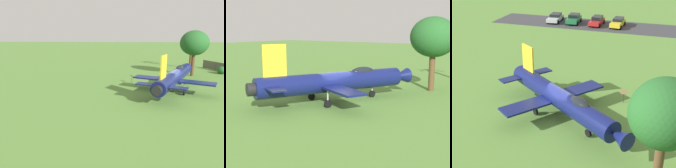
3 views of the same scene
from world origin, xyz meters
The scene contains 6 objects.
ground_plane centered at (0.00, 0.00, 0.00)m, with size 200.00×200.00×0.00m, color #568438.
display_jet centered at (-0.16, -0.34, 1.72)m, with size 9.35×13.92×4.89m.
shade_tree centered at (-4.99, -9.41, 5.16)m, with size 4.44×4.00×7.16m.
palm_tree centered at (-6.72, -16.51, 3.45)m, with size 3.86×3.98×6.72m.
shrub_near_fence centered at (-10.43, -11.27, 0.62)m, with size 1.49×1.71×1.24m.
info_plaque centered at (4.90, -3.93, 0.85)m, with size 0.68×0.72×1.14m.
Camera 1 is at (6.42, 27.48, 7.50)m, focal length 37.03 mm.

